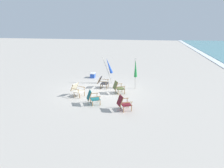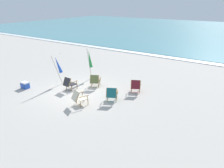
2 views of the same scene
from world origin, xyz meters
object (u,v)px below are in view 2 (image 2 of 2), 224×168
at_px(beach_chair_far_center, 69,83).
at_px(beach_chair_back_left, 136,86).
at_px(beach_chair_back_right, 79,97).
at_px(beach_chair_mid_center, 112,94).
at_px(beach_chair_front_left, 95,80).
at_px(umbrella_furled_blue, 58,65).
at_px(cooler_box, 25,85).
at_px(umbrella_furled_green, 90,59).

bearing_deg(beach_chair_far_center, beach_chair_back_left, 28.23).
xyz_separation_m(beach_chair_back_right, beach_chair_mid_center, (1.15, 1.29, 0.00)).
height_order(beach_chair_mid_center, beach_chair_front_left, beach_chair_front_left).
distance_m(beach_chair_front_left, beach_chair_back_left, 2.58).
relative_size(beach_chair_far_center, beach_chair_mid_center, 0.91).
bearing_deg(umbrella_furled_blue, cooler_box, -129.09).
height_order(beach_chair_back_left, cooler_box, beach_chair_back_left).
distance_m(beach_chair_back_right, beach_chair_back_left, 3.46).
bearing_deg(beach_chair_back_left, beach_chair_front_left, -165.82).
relative_size(beach_chair_back_right, cooler_box, 1.83).
bearing_deg(umbrella_furled_blue, umbrella_furled_green, 65.58).
bearing_deg(cooler_box, umbrella_furled_blue, 50.91).
xyz_separation_m(beach_chair_back_right, umbrella_furled_blue, (-2.99, 1.43, 0.89)).
distance_m(beach_chair_back_right, beach_chair_front_left, 2.57).
bearing_deg(beach_chair_back_right, beach_chair_back_left, 61.83).
bearing_deg(umbrella_furled_blue, beach_chair_far_center, -12.37).
height_order(beach_chair_back_left, umbrella_furled_green, umbrella_furled_green).
relative_size(beach_chair_back_left, umbrella_furled_green, 0.41).
height_order(beach_chair_far_center, umbrella_furled_blue, umbrella_furled_blue).
bearing_deg(cooler_box, beach_chair_back_right, 2.28).
distance_m(umbrella_furled_blue, umbrella_furled_green, 2.18).
xyz_separation_m(umbrella_furled_green, cooler_box, (-2.21, -3.59, -1.18)).
distance_m(umbrella_furled_green, cooler_box, 4.38).
xyz_separation_m(beach_chair_back_left, cooler_box, (-5.92, -3.22, -0.23)).
relative_size(beach_chair_far_center, beach_chair_back_left, 0.92).
xyz_separation_m(beach_chair_far_center, beach_chair_mid_center, (3.00, 0.11, 0.00)).
bearing_deg(beach_chair_back_right, beach_chair_front_left, 109.83).
bearing_deg(beach_chair_back_left, beach_chair_back_right, -118.17).
bearing_deg(beach_chair_far_center, umbrella_furled_green, 96.21).
relative_size(beach_chair_mid_center, beach_chair_front_left, 1.02).
height_order(beach_chair_far_center, beach_chair_mid_center, beach_chair_mid_center).
distance_m(beach_chair_far_center, beach_chair_back_left, 3.94).
bearing_deg(umbrella_furled_blue, beach_chair_front_left, 24.86).
xyz_separation_m(beach_chair_front_left, umbrella_furled_blue, (-2.12, -0.98, 0.88)).
relative_size(umbrella_furled_blue, cooler_box, 4.11).
xyz_separation_m(beach_chair_mid_center, beach_chair_back_left, (0.48, 1.76, 0.00)).
relative_size(beach_chair_front_left, beach_chair_back_left, 0.99).
height_order(beach_chair_back_right, umbrella_furled_green, umbrella_furled_green).
xyz_separation_m(umbrella_furled_blue, umbrella_furled_green, (0.90, 1.99, 0.07)).
bearing_deg(beach_chair_far_center, cooler_box, -151.09).
distance_m(beach_chair_mid_center, beach_chair_front_left, 2.32).
bearing_deg(beach_chair_back_right, beach_chair_far_center, 147.32).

